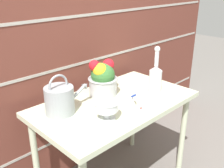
# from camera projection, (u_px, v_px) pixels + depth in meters

# --- Properties ---
(brick_wall) EXTENTS (3.60, 0.08, 2.20)m
(brick_wall) POSITION_uv_depth(u_px,v_px,m) (74.00, 40.00, 1.98)
(brick_wall) COLOR brown
(brick_wall) RESTS_ON ground_plane
(patio_table) EXTENTS (1.14, 0.65, 0.74)m
(patio_table) POSITION_uv_depth(u_px,v_px,m) (115.00, 111.00, 1.85)
(patio_table) COLOR beige
(patio_table) RESTS_ON ground_plane
(watering_can) EXTENTS (0.33, 0.18, 0.26)m
(watering_can) POSITION_uv_depth(u_px,v_px,m) (60.00, 100.00, 1.63)
(watering_can) COLOR #93999E
(watering_can) RESTS_ON patio_table
(crystal_pedestal_bowl) EXTENTS (0.15, 0.15, 0.12)m
(crystal_pedestal_bowl) POSITION_uv_depth(u_px,v_px,m) (107.00, 108.00, 1.56)
(crystal_pedestal_bowl) COLOR silver
(crystal_pedestal_bowl) RESTS_ON patio_table
(flower_planter) EXTENTS (0.22, 0.22, 0.27)m
(flower_planter) POSITION_uv_depth(u_px,v_px,m) (103.00, 78.00, 1.88)
(flower_planter) COLOR #ADADB2
(flower_planter) RESTS_ON patio_table
(glass_decanter) EXTENTS (0.09, 0.09, 0.35)m
(glass_decanter) POSITION_uv_depth(u_px,v_px,m) (155.00, 77.00, 1.94)
(glass_decanter) COLOR silver
(glass_decanter) RESTS_ON patio_table
(figurine_vase) EXTENTS (0.08, 0.08, 0.15)m
(figurine_vase) POSITION_uv_depth(u_px,v_px,m) (132.00, 99.00, 1.70)
(figurine_vase) COLOR white
(figurine_vase) RESTS_ON patio_table
(fallen_petal) EXTENTS (0.01, 0.01, 0.01)m
(fallen_petal) POSITION_uv_depth(u_px,v_px,m) (141.00, 108.00, 1.72)
(fallen_petal) COLOR red
(fallen_petal) RESTS_ON patio_table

